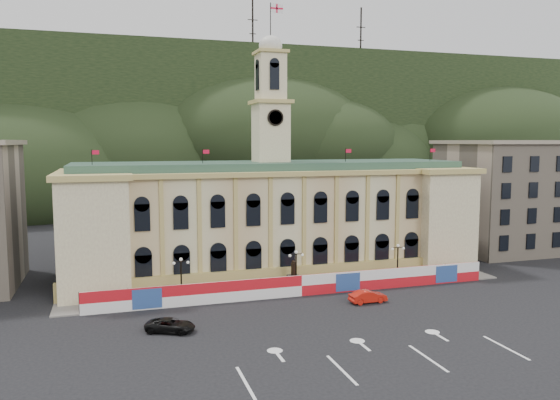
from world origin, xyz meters
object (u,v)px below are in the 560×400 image
object	(u,v)px
statue	(293,280)
red_sedan	(368,296)
black_suv	(170,325)
lamp_center	(296,267)

from	to	relation	value
statue	red_sedan	world-z (taller)	statue
red_sedan	black_suv	xyz separation A→B (m)	(-22.68, -3.07, -0.06)
black_suv	statue	bearing A→B (deg)	-31.52
statue	black_suv	xyz separation A→B (m)	(-16.31, -10.93, -0.52)
red_sedan	statue	bearing A→B (deg)	36.70
statue	black_suv	distance (m)	19.64
black_suv	lamp_center	bearing A→B (deg)	-34.02
statue	red_sedan	bearing A→B (deg)	-50.99
red_sedan	lamp_center	bearing A→B (deg)	40.56
black_suv	red_sedan	bearing A→B (deg)	-57.63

